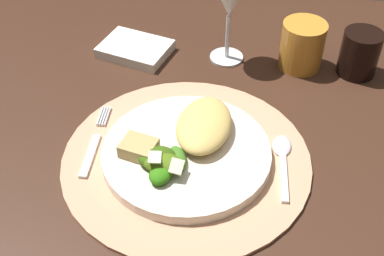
{
  "coord_description": "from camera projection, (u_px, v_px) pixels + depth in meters",
  "views": [
    {
      "loc": [
        0.12,
        -0.61,
        1.3
      ],
      "look_at": [
        0.02,
        -0.04,
        0.78
      ],
      "focal_mm": 47.75,
      "sensor_mm": 36.0,
      "label": 1
    }
  ],
  "objects": [
    {
      "name": "placemat",
      "position": [
        186.0,
        159.0,
        0.76
      ],
      "size": [
        0.37,
        0.37,
        0.01
      ],
      "primitive_type": "cylinder",
      "color": "tan",
      "rests_on": "dining_table"
    },
    {
      "name": "fork",
      "position": [
        94.0,
        143.0,
        0.77
      ],
      "size": [
        0.02,
        0.16,
        0.0
      ],
      "color": "silver",
      "rests_on": "placemat"
    },
    {
      "name": "dark_tumbler",
      "position": [
        360.0,
        53.0,
        0.89
      ],
      "size": [
        0.07,
        0.07,
        0.08
      ],
      "primitive_type": "cylinder",
      "color": "black",
      "rests_on": "dining_table"
    },
    {
      "name": "napkin",
      "position": [
        135.0,
        49.0,
        0.96
      ],
      "size": [
        0.14,
        0.12,
        0.02
      ],
      "primitive_type": "cube",
      "rotation": [
        0.0,
        0.0,
        -0.25
      ],
      "color": "white",
      "rests_on": "dining_table"
    },
    {
      "name": "dinner_plate",
      "position": [
        186.0,
        153.0,
        0.75
      ],
      "size": [
        0.25,
        0.25,
        0.02
      ],
      "primitive_type": "cylinder",
      "color": "silver",
      "rests_on": "placemat"
    },
    {
      "name": "amber_tumbler",
      "position": [
        302.0,
        45.0,
        0.91
      ],
      "size": [
        0.08,
        0.08,
        0.09
      ],
      "primitive_type": "cylinder",
      "color": "orange",
      "rests_on": "dining_table"
    },
    {
      "name": "bread_piece",
      "position": [
        139.0,
        148.0,
        0.73
      ],
      "size": [
        0.06,
        0.05,
        0.02
      ],
      "primitive_type": "cube",
      "rotation": [
        0.0,
        0.0,
        2.92
      ],
      "color": "tan",
      "rests_on": "dinner_plate"
    },
    {
      "name": "dining_table",
      "position": [
        183.0,
        165.0,
        0.9
      ],
      "size": [
        1.36,
        0.91,
        0.76
      ],
      "color": "#3C2217",
      "rests_on": "ground"
    },
    {
      "name": "pasta_serving",
      "position": [
        204.0,
        125.0,
        0.76
      ],
      "size": [
        0.09,
        0.13,
        0.03
      ],
      "primitive_type": "ellipsoid",
      "rotation": [
        0.0,
        0.0,
        4.67
      ],
      "color": "#E4BB63",
      "rests_on": "dinner_plate"
    },
    {
      "name": "spoon",
      "position": [
        282.0,
        155.0,
        0.75
      ],
      "size": [
        0.03,
        0.13,
        0.01
      ],
      "color": "silver",
      "rests_on": "placemat"
    },
    {
      "name": "salad_greens",
      "position": [
        162.0,
        162.0,
        0.71
      ],
      "size": [
        0.08,
        0.08,
        0.03
      ],
      "color": "#4F6E17",
      "rests_on": "dinner_plate"
    }
  ]
}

